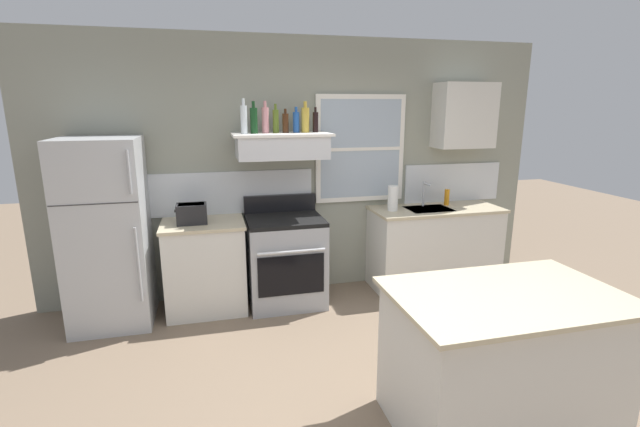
{
  "coord_description": "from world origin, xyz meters",
  "views": [
    {
      "loc": [
        -0.97,
        -2.44,
        2.02
      ],
      "look_at": [
        -0.05,
        1.2,
        1.1
      ],
      "focal_mm": 25.08,
      "sensor_mm": 36.0,
      "label": 1
    }
  ],
  "objects_px": {
    "toaster": "(192,213)",
    "stove_range": "(285,260)",
    "refrigerator": "(107,234)",
    "bottle_champagne_gold_foil": "(305,119)",
    "bottle_blue_liqueur": "(296,122)",
    "paper_towel_roll": "(393,198)",
    "bottle_rose_pink": "(265,120)",
    "bottle_brown_stout": "(286,123)",
    "bottle_olive_oil_square": "(276,121)",
    "dish_soap_bottle": "(447,197)",
    "kitchen_island": "(501,360)",
    "bottle_balsamic_dark": "(315,122)",
    "bottle_dark_green_wine": "(254,120)",
    "bottle_clear_tall": "(244,119)"
  },
  "relations": [
    {
      "from": "bottle_champagne_gold_foil",
      "to": "dish_soap_bottle",
      "type": "height_order",
      "value": "bottle_champagne_gold_foil"
    },
    {
      "from": "bottle_clear_tall",
      "to": "bottle_blue_liqueur",
      "type": "bearing_deg",
      "value": 9.92
    },
    {
      "from": "bottle_clear_tall",
      "to": "refrigerator",
      "type": "bearing_deg",
      "value": -176.67
    },
    {
      "from": "bottle_dark_green_wine",
      "to": "kitchen_island",
      "type": "height_order",
      "value": "bottle_dark_green_wine"
    },
    {
      "from": "paper_towel_roll",
      "to": "bottle_blue_liqueur",
      "type": "bearing_deg",
      "value": 174.09
    },
    {
      "from": "dish_soap_bottle",
      "to": "kitchen_island",
      "type": "distance_m",
      "value": 2.52
    },
    {
      "from": "refrigerator",
      "to": "bottle_brown_stout",
      "type": "height_order",
      "value": "bottle_brown_stout"
    },
    {
      "from": "bottle_dark_green_wine",
      "to": "bottle_balsamic_dark",
      "type": "height_order",
      "value": "bottle_dark_green_wine"
    },
    {
      "from": "refrigerator",
      "to": "bottle_dark_green_wine",
      "type": "xyz_separation_m",
      "value": [
        1.38,
        0.11,
        1.0
      ]
    },
    {
      "from": "bottle_brown_stout",
      "to": "bottle_balsamic_dark",
      "type": "relative_size",
      "value": 0.94
    },
    {
      "from": "bottle_dark_green_wine",
      "to": "paper_towel_roll",
      "type": "height_order",
      "value": "bottle_dark_green_wine"
    },
    {
      "from": "bottle_balsamic_dark",
      "to": "dish_soap_bottle",
      "type": "height_order",
      "value": "bottle_balsamic_dark"
    },
    {
      "from": "stove_range",
      "to": "kitchen_island",
      "type": "xyz_separation_m",
      "value": [
        0.99,
        -2.15,
        -0.01
      ]
    },
    {
      "from": "bottle_rose_pink",
      "to": "bottle_balsamic_dark",
      "type": "height_order",
      "value": "bottle_rose_pink"
    },
    {
      "from": "refrigerator",
      "to": "bottle_champagne_gold_foil",
      "type": "distance_m",
      "value": 2.15
    },
    {
      "from": "bottle_clear_tall",
      "to": "bottle_rose_pink",
      "type": "bearing_deg",
      "value": 21.35
    },
    {
      "from": "toaster",
      "to": "bottle_champagne_gold_foil",
      "type": "bearing_deg",
      "value": 6.5
    },
    {
      "from": "toaster",
      "to": "bottle_clear_tall",
      "type": "height_order",
      "value": "bottle_clear_tall"
    },
    {
      "from": "bottle_blue_liqueur",
      "to": "kitchen_island",
      "type": "distance_m",
      "value": 2.81
    },
    {
      "from": "bottle_olive_oil_square",
      "to": "dish_soap_bottle",
      "type": "xyz_separation_m",
      "value": [
        1.92,
        -0.02,
        -0.86
      ]
    },
    {
      "from": "bottle_blue_liqueur",
      "to": "bottle_champagne_gold_foil",
      "type": "relative_size",
      "value": 0.82
    },
    {
      "from": "bottle_champagne_gold_foil",
      "to": "paper_towel_roll",
      "type": "height_order",
      "value": "bottle_champagne_gold_foil"
    },
    {
      "from": "bottle_rose_pink",
      "to": "dish_soap_bottle",
      "type": "bearing_deg",
      "value": 0.05
    },
    {
      "from": "paper_towel_roll",
      "to": "dish_soap_bottle",
      "type": "height_order",
      "value": "paper_towel_roll"
    },
    {
      "from": "stove_range",
      "to": "paper_towel_roll",
      "type": "distance_m",
      "value": 1.32
    },
    {
      "from": "bottle_rose_pink",
      "to": "bottle_brown_stout",
      "type": "xyz_separation_m",
      "value": [
        0.2,
        -0.01,
        -0.03
      ]
    },
    {
      "from": "refrigerator",
      "to": "bottle_clear_tall",
      "type": "distance_m",
      "value": 1.64
    },
    {
      "from": "refrigerator",
      "to": "bottle_champagne_gold_foil",
      "type": "xyz_separation_m",
      "value": [
        1.9,
        0.16,
        1.0
      ]
    },
    {
      "from": "bottle_rose_pink",
      "to": "bottle_champagne_gold_foil",
      "type": "distance_m",
      "value": 0.4
    },
    {
      "from": "toaster",
      "to": "stove_range",
      "type": "distance_m",
      "value": 1.05
    },
    {
      "from": "stove_range",
      "to": "bottle_blue_liqueur",
      "type": "height_order",
      "value": "bottle_blue_liqueur"
    },
    {
      "from": "paper_towel_roll",
      "to": "bottle_clear_tall",
      "type": "bearing_deg",
      "value": 179.46
    },
    {
      "from": "bottle_dark_green_wine",
      "to": "dish_soap_bottle",
      "type": "distance_m",
      "value": 2.32
    },
    {
      "from": "refrigerator",
      "to": "bottle_champagne_gold_foil",
      "type": "height_order",
      "value": "bottle_champagne_gold_foil"
    },
    {
      "from": "bottle_clear_tall",
      "to": "bottle_balsamic_dark",
      "type": "xyz_separation_m",
      "value": [
        0.72,
        0.09,
        -0.03
      ]
    },
    {
      "from": "bottle_balsamic_dark",
      "to": "paper_towel_roll",
      "type": "xyz_separation_m",
      "value": [
        0.83,
        -0.11,
        -0.8
      ]
    },
    {
      "from": "bottle_balsamic_dark",
      "to": "bottle_clear_tall",
      "type": "bearing_deg",
      "value": -172.7
    },
    {
      "from": "toaster",
      "to": "bottle_brown_stout",
      "type": "bearing_deg",
      "value": 7.11
    },
    {
      "from": "paper_towel_roll",
      "to": "bottle_balsamic_dark",
      "type": "bearing_deg",
      "value": 172.63
    },
    {
      "from": "bottle_blue_liqueur",
      "to": "paper_towel_roll",
      "type": "relative_size",
      "value": 0.93
    },
    {
      "from": "bottle_champagne_gold_foil",
      "to": "bottle_clear_tall",
      "type": "bearing_deg",
      "value": -172.22
    },
    {
      "from": "stove_range",
      "to": "refrigerator",
      "type": "bearing_deg",
      "value": -179.2
    },
    {
      "from": "stove_range",
      "to": "bottle_clear_tall",
      "type": "distance_m",
      "value": 1.47
    },
    {
      "from": "toaster",
      "to": "bottle_dark_green_wine",
      "type": "relative_size",
      "value": 0.98
    },
    {
      "from": "stove_range",
      "to": "bottle_rose_pink",
      "type": "distance_m",
      "value": 1.42
    },
    {
      "from": "toaster",
      "to": "bottle_blue_liqueur",
      "type": "xyz_separation_m",
      "value": [
        1.05,
        0.14,
        0.84
      ]
    },
    {
      "from": "toaster",
      "to": "bottle_brown_stout",
      "type": "distance_m",
      "value": 1.26
    },
    {
      "from": "bottle_blue_liqueur",
      "to": "bottle_balsamic_dark",
      "type": "relative_size",
      "value": 1.01
    },
    {
      "from": "bottle_brown_stout",
      "to": "bottle_rose_pink",
      "type": "bearing_deg",
      "value": 176.26
    },
    {
      "from": "bottle_champagne_gold_foil",
      "to": "stove_range",
      "type": "bearing_deg",
      "value": -151.42
    }
  ]
}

